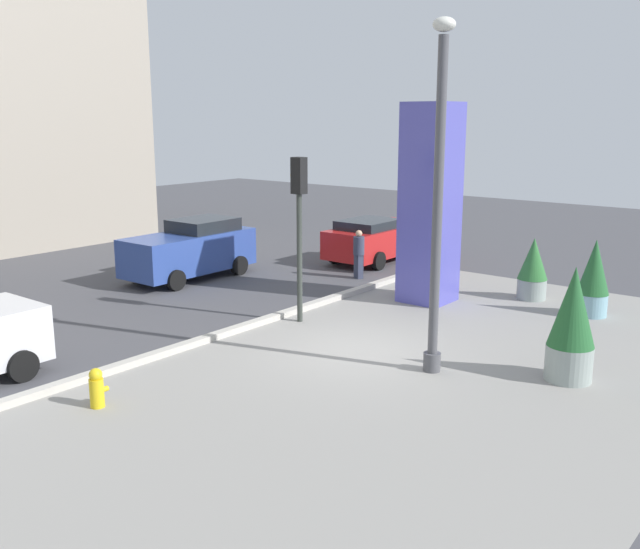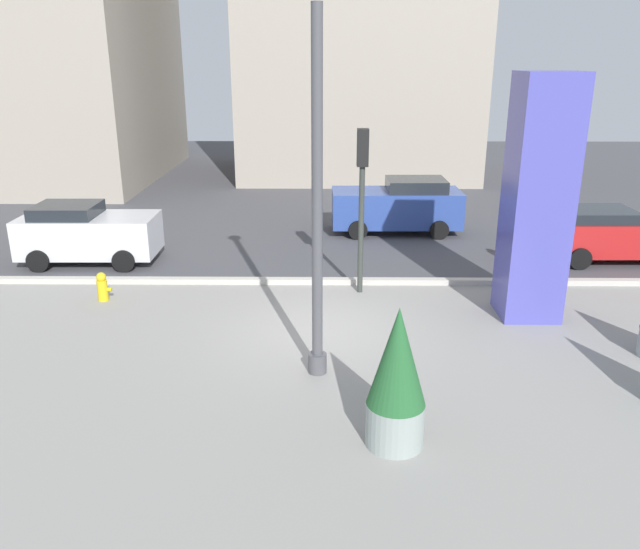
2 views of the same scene
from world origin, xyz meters
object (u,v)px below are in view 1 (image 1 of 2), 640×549
pedestrian_crossing (359,252)px  traffic_light_far_side (299,212)px  potted_plant_near_right (572,325)px  art_pillar_blue (430,204)px  car_far_lane (378,238)px  potted_plant_curbside (594,278)px  lamp_post (438,208)px  fire_hydrant (97,388)px  car_passing_lane (191,249)px  potted_plant_by_pillar (533,269)px

pedestrian_crossing → traffic_light_far_side: bearing=-160.9°
pedestrian_crossing → potted_plant_near_right: bearing=-119.0°
art_pillar_blue → car_far_lane: art_pillar_blue is taller
potted_plant_curbside → art_pillar_blue: bearing=108.1°
lamp_post → potted_plant_near_right: lamp_post is taller
fire_hydrant → car_far_lane: car_far_lane is taller
traffic_light_far_side → car_passing_lane: size_ratio=0.94×
art_pillar_blue → potted_plant_by_pillar: 3.57m
potted_plant_by_pillar → car_passing_lane: size_ratio=0.40×
potted_plant_by_pillar → potted_plant_near_right: size_ratio=0.77×
potted_plant_by_pillar → potted_plant_curbside: (-0.69, -1.93, 0.13)m
potted_plant_by_pillar → potted_plant_curbside: potted_plant_curbside is taller
potted_plant_near_right → traffic_light_far_side: size_ratio=0.56×
potted_plant_curbside → car_passing_lane: 12.23m
car_passing_lane → pedestrian_crossing: 5.45m
traffic_light_far_side → pedestrian_crossing: traffic_light_far_side is taller
art_pillar_blue → fire_hydrant: 10.68m
potted_plant_by_pillar → pedestrian_crossing: 5.54m
pedestrian_crossing → car_far_lane: bearing=22.5°
pedestrian_crossing → car_passing_lane: bearing=128.2°
potted_plant_curbside → pedestrian_crossing: potted_plant_curbside is taller
lamp_post → car_passing_lane: 11.11m
fire_hydrant → traffic_light_far_side: 6.99m
fire_hydrant → car_far_lane: bearing=14.1°
car_passing_lane → lamp_post: bearing=-104.2°
lamp_post → potted_plant_near_right: size_ratio=2.99×
potted_plant_near_right → lamp_post: bearing=117.6°
potted_plant_by_pillar → potted_plant_near_right: 6.54m
potted_plant_near_right → fire_hydrant: size_ratio=3.12×
traffic_light_far_side → fire_hydrant: bearing=-173.9°
potted_plant_by_pillar → fire_hydrant: size_ratio=2.39×
traffic_light_far_side → lamp_post: bearing=-103.1°
lamp_post → pedestrian_crossing: (6.03, 6.22, -2.54)m
car_passing_lane → car_far_lane: car_passing_lane is taller
pedestrian_crossing → fire_hydrant: bearing=-168.1°
fire_hydrant → traffic_light_far_side: (6.50, 0.70, 2.48)m
fire_hydrant → traffic_light_far_side: size_ratio=0.18×
potted_plant_by_pillar → art_pillar_blue: bearing=132.5°
potted_plant_near_right → potted_plant_curbside: 5.18m
potted_plant_by_pillar → car_passing_lane: 10.66m
art_pillar_blue → car_far_lane: (3.91, 4.38, -1.96)m
art_pillar_blue → traffic_light_far_side: bearing=159.0°
potted_plant_curbside → fire_hydrant: potted_plant_curbside is taller
potted_plant_by_pillar → potted_plant_curbside: 2.06m
fire_hydrant → lamp_post: bearing=-34.8°
lamp_post → potted_plant_curbside: size_ratio=3.40×
traffic_light_far_side → car_far_lane: size_ratio=0.91×
potted_plant_near_right → potted_plant_curbside: bearing=13.6°
lamp_post → art_pillar_blue: 5.80m
traffic_light_far_side → car_far_lane: traffic_light_far_side is taller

